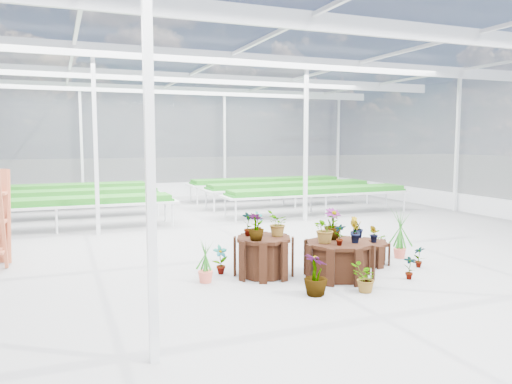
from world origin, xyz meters
name	(u,v)px	position (x,y,z in m)	size (l,w,h in m)	color
ground_plane	(265,258)	(0.00, 0.00, 0.00)	(24.00, 24.00, 0.00)	gray
greenhouse_shell	(265,150)	(0.00, 0.00, 2.25)	(18.00, 24.00, 4.50)	white
steel_frame	(265,150)	(0.00, 0.00, 2.25)	(18.00, 24.00, 4.50)	silver
nursery_benches	(183,200)	(0.00, 7.20, 0.42)	(16.00, 7.00, 0.84)	silver
plinth_tall	(264,256)	(-0.53, -1.21, 0.36)	(1.04, 1.04, 0.71)	black
plinth_mid	(339,260)	(0.67, -1.81, 0.32)	(1.22, 1.22, 0.64)	black
plinth_low	(364,253)	(1.67, -1.11, 0.22)	(0.97, 0.97, 0.44)	black
nursery_plants	(322,243)	(0.62, -1.29, 0.54)	(4.65, 3.22, 1.21)	#206B1A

